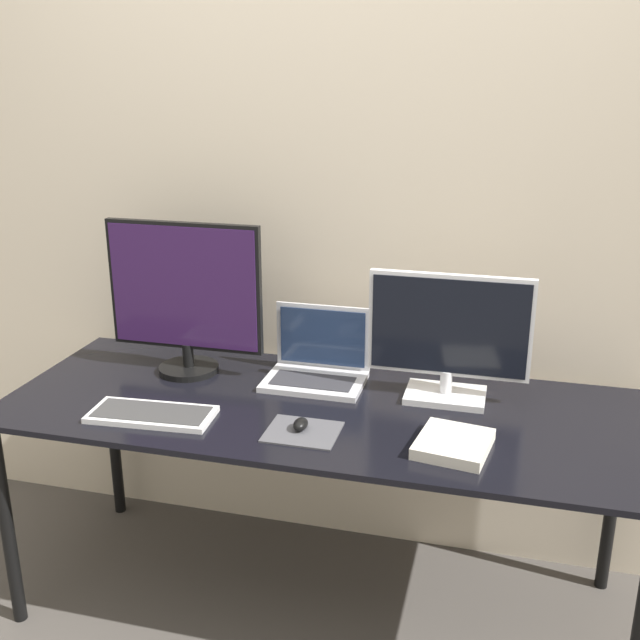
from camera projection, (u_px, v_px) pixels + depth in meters
wall_back at (353, 198)px, 2.44m from camera, size 7.00×0.05×2.50m
desk at (320, 425)px, 2.24m from camera, size 1.89×0.73×0.70m
monitor_left at (185, 296)px, 2.39m from camera, size 0.51×0.20×0.50m
monitor_right at (449, 337)px, 2.21m from camera, size 0.48×0.17×0.39m
laptop at (318, 363)px, 2.39m from camera, size 0.31×0.23×0.23m
keyboard at (152, 414)px, 2.14m from camera, size 0.37×0.18×0.02m
mousepad at (303, 432)px, 2.05m from camera, size 0.20×0.17×0.00m
mouse at (301, 424)px, 2.05m from camera, size 0.04×0.06×0.03m
book at (453, 444)px, 1.96m from camera, size 0.21×0.23×0.03m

